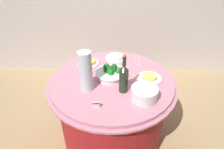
{
  "coord_description": "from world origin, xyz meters",
  "views": [
    {
      "loc": [
        0.03,
        -1.44,
        1.74
      ],
      "look_at": [
        0.0,
        0.0,
        0.79
      ],
      "focal_mm": 31.32,
      "sensor_mm": 36.0,
      "label": 1
    }
  ],
  "objects": [
    {
      "name": "plate_stack",
      "position": [
        0.25,
        -0.26,
        0.79
      ],
      "size": [
        0.21,
        0.21,
        0.1
      ],
      "color": "white",
      "rests_on": "buffet_table"
    },
    {
      "name": "wine_bottle",
      "position": [
        0.1,
        -0.16,
        0.87
      ],
      "size": [
        0.07,
        0.07,
        0.34
      ],
      "color": "#222E1D",
      "rests_on": "buffet_table"
    },
    {
      "name": "food_plate_noodles",
      "position": [
        0.34,
        0.02,
        0.75
      ],
      "size": [
        0.22,
        0.22,
        0.03
      ],
      "color": "white",
      "rests_on": "buffet_table"
    },
    {
      "name": "broccoli_bowl",
      "position": [
        -0.01,
        0.03,
        0.78
      ],
      "size": [
        0.28,
        0.28,
        0.11
      ],
      "color": "white",
      "rests_on": "buffet_table"
    },
    {
      "name": "label_placard_front",
      "position": [
        -0.11,
        -0.37,
        0.77
      ],
      "size": [
        0.05,
        0.01,
        0.05
      ],
      "color": "white",
      "rests_on": "buffet_table"
    },
    {
      "name": "ground_plane",
      "position": [
        0.0,
        0.0,
        0.0
      ],
      "size": [
        6.0,
        6.0,
        0.0
      ],
      "primitive_type": "plane",
      "color": "tan"
    },
    {
      "name": "food_plate_fried_egg",
      "position": [
        -0.25,
        0.27,
        0.76
      ],
      "size": [
        0.22,
        0.22,
        0.04
      ],
      "color": "white",
      "rests_on": "buffet_table"
    },
    {
      "name": "food_plate_rice",
      "position": [
        0.03,
        0.39,
        0.75
      ],
      "size": [
        0.22,
        0.22,
        0.04
      ],
      "color": "white",
      "rests_on": "buffet_table"
    },
    {
      "name": "buffet_table",
      "position": [
        0.0,
        0.0,
        0.38
      ],
      "size": [
        1.16,
        1.16,
        0.74
      ],
      "color": "maroon",
      "rests_on": "ground_plane"
    },
    {
      "name": "decorative_fruit_vase",
      "position": [
        -0.21,
        -0.14,
        0.89
      ],
      "size": [
        0.11,
        0.11,
        0.34
      ],
      "color": "silver",
      "rests_on": "buffet_table"
    },
    {
      "name": "serving_tongs",
      "position": [
        0.26,
        0.31,
        0.74
      ],
      "size": [
        0.05,
        0.17,
        0.01
      ],
      "color": "silver",
      "rests_on": "buffet_table"
    }
  ]
}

